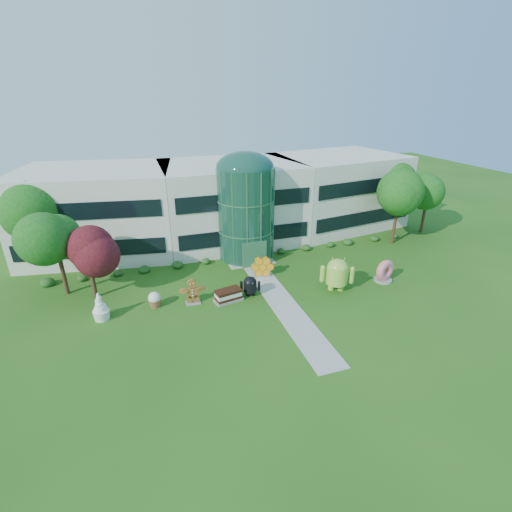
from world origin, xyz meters
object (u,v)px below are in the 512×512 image
object	(u,v)px
android_green	(337,272)
android_black	(250,285)
donut	(384,270)
gingerbread	(192,291)

from	to	relation	value
android_green	android_black	world-z (taller)	android_green
android_black	donut	xyz separation A→B (m)	(13.15, -1.41, 0.04)
android_black	donut	distance (m)	13.22
android_black	gingerbread	size ratio (longest dim) A/B	0.86
android_green	android_black	xyz separation A→B (m)	(-7.89, 1.52, -0.73)
donut	android_black	bearing A→B (deg)	157.59
android_black	donut	bearing A→B (deg)	12.77
android_green	donut	xyz separation A→B (m)	(5.26, 0.11, -0.69)
gingerbread	donut	bearing A→B (deg)	-2.99
donut	gingerbread	bearing A→B (deg)	158.36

